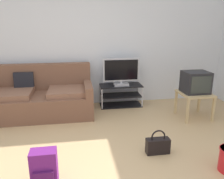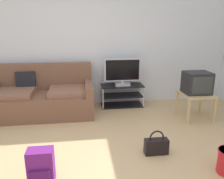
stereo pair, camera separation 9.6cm
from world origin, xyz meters
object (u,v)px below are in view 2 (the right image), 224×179
at_px(couch, 43,97).
at_px(side_table, 196,97).
at_px(backpack, 41,167).
at_px(flat_tv, 122,72).
at_px(crt_tv, 197,83).
at_px(handbag, 156,146).
at_px(tv_stand, 122,95).

xyz_separation_m(couch, side_table, (2.79, -0.61, 0.07)).
bearing_deg(backpack, flat_tv, 79.07).
relative_size(couch, crt_tv, 4.25).
height_order(couch, backpack, couch).
bearing_deg(couch, handbag, -44.76).
relative_size(flat_tv, crt_tv, 1.68).
bearing_deg(flat_tv, couch, -172.33).
distance_m(tv_stand, backpack, 2.67).
xyz_separation_m(tv_stand, flat_tv, (0.00, -0.02, 0.50)).
xyz_separation_m(crt_tv, backpack, (-2.50, -1.50, -0.47)).
height_order(tv_stand, handbag, tv_stand).
bearing_deg(side_table, couch, 167.64).
bearing_deg(backpack, handbag, 34.28).
xyz_separation_m(crt_tv, handbag, (-1.08, -1.10, -0.55)).
bearing_deg(couch, backpack, -82.23).
height_order(tv_stand, backpack, tv_stand).
xyz_separation_m(side_table, backpack, (-2.50, -1.49, -0.20)).
bearing_deg(couch, tv_stand, 8.47).
bearing_deg(handbag, backpack, -164.08).
relative_size(flat_tv, backpack, 1.84).
relative_size(tv_stand, flat_tv, 1.17).
bearing_deg(couch, crt_tv, -12.04).
bearing_deg(backpack, couch, 116.14).
distance_m(couch, crt_tv, 2.87).
distance_m(side_table, crt_tv, 0.27).
height_order(flat_tv, handbag, flat_tv).
bearing_deg(flat_tv, backpack, -119.30).
bearing_deg(handbag, side_table, 44.97).
bearing_deg(tv_stand, flat_tv, -90.00).
xyz_separation_m(tv_stand, backpack, (-1.30, -2.33, -0.03)).
bearing_deg(tv_stand, side_table, -35.08).
bearing_deg(tv_stand, backpack, -119.07).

